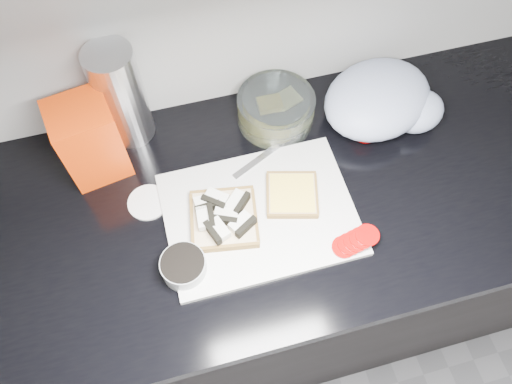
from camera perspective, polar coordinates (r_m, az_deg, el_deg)
base_cabinet at (r=1.52m, az=1.12°, el=-9.01°), size 3.50×0.60×0.86m
countertop at (r=1.11m, az=1.51°, el=-0.88°), size 3.50×0.64×0.04m
cutting_board at (r=1.07m, az=0.42°, el=-2.52°), size 0.40×0.30×0.01m
bread_left at (r=1.04m, az=-3.77°, el=-2.89°), size 0.16×0.16×0.04m
bread_right at (r=1.07m, az=4.13°, el=-0.29°), size 0.14×0.14×0.02m
tomato_slices at (r=1.04m, az=11.30°, el=-5.53°), size 0.11×0.07×0.02m
knife at (r=1.15m, az=2.30°, el=5.22°), size 0.19×0.10×0.01m
seed_tub at (r=1.01m, az=-8.27°, el=-8.39°), size 0.09×0.09×0.05m
tub_lid at (r=1.11m, az=-12.25°, el=-1.16°), size 0.11×0.11×0.01m
glass_bowl at (r=1.18m, az=2.27°, el=9.42°), size 0.18×0.18×0.08m
bread_bag at (r=1.11m, az=-18.49°, el=5.67°), size 0.14×0.13×0.19m
steel_canister at (r=1.13m, az=-15.19°, el=10.55°), size 0.10×0.10×0.25m
grocery_bag at (r=1.21m, az=14.33°, el=10.08°), size 0.33×0.29×0.12m
whole_tomatoes at (r=1.18m, az=12.43°, el=6.81°), size 0.06×0.06×0.06m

